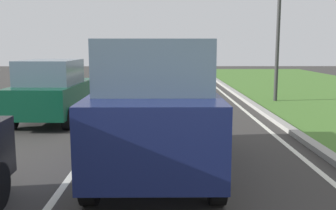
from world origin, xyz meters
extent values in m
plane|color=#383533|center=(0.00, 14.00, 0.00)|extent=(60.00, 60.00, 0.00)
cube|color=silver|center=(-0.70, 14.00, 0.00)|extent=(0.12, 32.00, 0.01)
cube|color=silver|center=(3.60, 14.00, 0.00)|extent=(0.12, 32.00, 0.01)
cube|color=#9E9B93|center=(4.10, 14.00, 0.06)|extent=(0.24, 48.00, 0.12)
cube|color=navy|center=(0.73, 9.60, 0.93)|extent=(1.90, 4.50, 1.10)
cube|color=slate|center=(0.73, 9.45, 1.88)|extent=(1.70, 2.70, 0.80)
cylinder|color=black|center=(-0.14, 11.13, 0.38)|extent=(0.22, 0.76, 0.76)
cylinder|color=black|center=(1.61, 11.13, 0.38)|extent=(0.22, 0.76, 0.76)
cylinder|color=black|center=(-0.14, 8.07, 0.38)|extent=(0.22, 0.76, 0.76)
cylinder|color=black|center=(1.61, 8.07, 0.38)|extent=(0.22, 0.76, 0.76)
cube|color=#0C472D|center=(-2.35, 14.20, 0.70)|extent=(1.77, 3.76, 0.80)
cube|color=slate|center=(-2.36, 13.95, 1.44)|extent=(1.55, 1.95, 0.68)
cylinder|color=black|center=(-3.06, 15.48, 0.30)|extent=(0.24, 0.61, 0.60)
cylinder|color=black|center=(-1.55, 15.43, 0.30)|extent=(0.24, 0.61, 0.60)
cylinder|color=black|center=(-3.15, 12.97, 0.30)|extent=(0.24, 0.61, 0.60)
cylinder|color=black|center=(-1.64, 12.91, 0.30)|extent=(0.24, 0.61, 0.60)
cylinder|color=#2D2D2D|center=(5.19, 17.82, 2.65)|extent=(0.14, 0.14, 5.30)
camera|label=1|loc=(0.89, 2.90, 2.19)|focal=41.61mm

